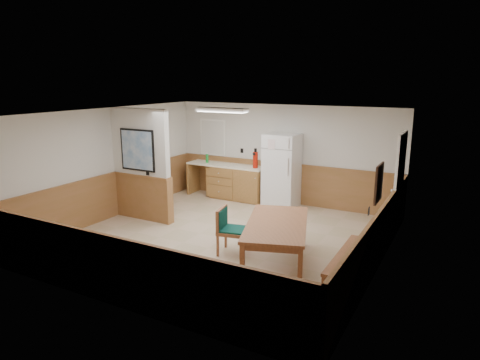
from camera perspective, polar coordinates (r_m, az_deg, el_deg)
The scene contains 20 objects.
ground at distance 8.67m, azimuth -2.14°, elevation -7.76°, with size 6.00×6.00×0.00m, color beige.
ceiling at distance 8.11m, azimuth -2.29°, elevation 8.95°, with size 6.00×6.00×0.02m, color white.
back_wall at distance 10.94m, azimuth 5.85°, elevation 3.43°, with size 6.00×0.02×2.50m, color silver.
right_wall at distance 7.29m, azimuth 18.55°, elevation -2.24°, with size 0.02×6.00×2.50m, color silver.
left_wall at distance 10.14m, azimuth -16.97°, elevation 2.13°, with size 0.02×6.00×2.50m, color silver.
wainscot_back at distance 11.07m, azimuth 5.71°, elevation -0.41°, with size 6.00×0.04×1.00m, color #9C653E.
wainscot_right at distance 7.52m, azimuth 17.97°, elevation -7.74°, with size 0.04×6.00×1.00m, color #9C653E.
wainscot_left at distance 10.29m, azimuth -16.61°, elevation -1.98°, with size 0.04×6.00×1.00m, color #9C653E.
partition_wall at distance 9.77m, azimuth -13.05°, elevation 1.86°, with size 1.50×0.20×2.50m.
kitchen_counter at distance 11.33m, azimuth -0.51°, elevation -0.22°, with size 2.20×0.61×1.00m.
exterior_door at distance 9.16m, azimuth 20.39°, elevation -0.55°, with size 0.07×1.02×2.15m.
kitchen_window at distance 11.83m, azimuth -3.63°, elevation 5.69°, with size 0.80×0.04×1.00m.
wall_painting at distance 6.93m, azimuth 18.01°, elevation -0.41°, with size 0.04×0.50×0.60m.
fluorescent_fixture at distance 9.64m, azimuth -2.43°, elevation 9.32°, with size 1.20×0.30×0.09m.
refrigerator at distance 10.62m, azimuth 5.57°, elevation 1.27°, with size 0.81×0.73×1.82m.
dining_table at distance 7.33m, azimuth 4.93°, elevation -6.31°, with size 1.57×2.20×0.75m.
dining_bench at distance 7.03m, azimuth 14.39°, elevation -10.33°, with size 0.39×1.76×0.45m.
dining_chair at distance 7.82m, azimuth -1.61°, elevation -6.29°, with size 0.77×0.59×0.85m.
fire_extinguisher at distance 10.88m, azimuth 2.06°, elevation 2.76°, with size 0.15×0.15×0.50m.
soap_bottle at distance 11.62m, azimuth -4.41°, elevation 2.89°, with size 0.08×0.08×0.24m, color #1A9331.
Camera 1 is at (4.14, -6.95, 3.12)m, focal length 32.00 mm.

